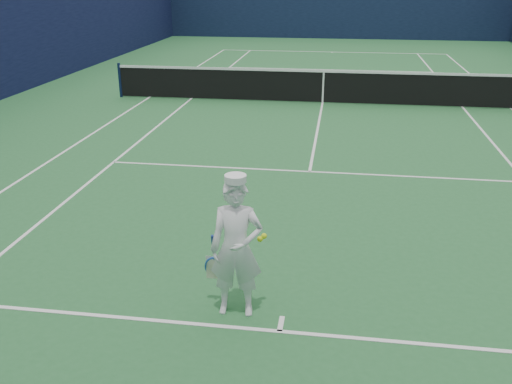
% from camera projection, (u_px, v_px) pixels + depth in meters
% --- Properties ---
extents(ground, '(80.00, 80.00, 0.00)m').
position_uv_depth(ground, '(322.00, 103.00, 17.31)').
color(ground, '#256331').
rests_on(ground, ground).
extents(court_markings, '(11.03, 23.83, 0.01)m').
position_uv_depth(court_markings, '(322.00, 103.00, 17.31)').
color(court_markings, white).
rests_on(court_markings, ground).
extents(windscreen_fence, '(20.12, 36.12, 4.00)m').
position_uv_depth(windscreen_fence, '(325.00, 36.00, 16.58)').
color(windscreen_fence, '#0D1732').
rests_on(windscreen_fence, ground).
extents(tennis_net, '(12.88, 0.09, 1.07)m').
position_uv_depth(tennis_net, '(323.00, 85.00, 17.11)').
color(tennis_net, '#141E4C').
rests_on(tennis_net, ground).
extents(tennis_player, '(0.77, 0.46, 1.71)m').
position_uv_depth(tennis_player, '(236.00, 248.00, 6.44)').
color(tennis_player, white).
rests_on(tennis_player, ground).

